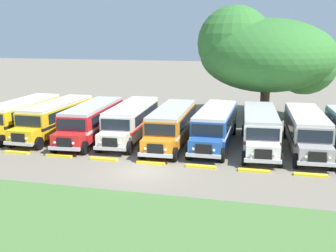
# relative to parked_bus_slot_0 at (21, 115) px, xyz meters

# --- Properties ---
(ground_plane) EXTENTS (220.00, 220.00, 0.00)m
(ground_plane) POSITION_rel_parked_bus_slot_0_xyz_m (13.79, -7.81, -1.58)
(ground_plane) COLOR slate
(foreground_grass_strip) EXTENTS (80.00, 11.00, 0.01)m
(foreground_grass_strip) POSITION_rel_parked_bus_slot_0_xyz_m (13.79, -16.82, -1.58)
(foreground_grass_strip) COLOR #4C7538
(foreground_grass_strip) RESTS_ON ground_plane
(parked_bus_slot_0) EXTENTS (2.91, 10.87, 2.82)m
(parked_bus_slot_0) POSITION_rel_parked_bus_slot_0_xyz_m (0.00, 0.00, 0.00)
(parked_bus_slot_0) COLOR yellow
(parked_bus_slot_0) RESTS_ON ground_plane
(parked_bus_slot_1) EXTENTS (2.73, 10.85, 2.82)m
(parked_bus_slot_1) POSITION_rel_parked_bus_slot_0_xyz_m (3.38, 0.08, 0.00)
(parked_bus_slot_1) COLOR yellow
(parked_bus_slot_1) RESTS_ON ground_plane
(parked_bus_slot_2) EXTENTS (3.30, 10.93, 2.82)m
(parked_bus_slot_2) POSITION_rel_parked_bus_slot_0_xyz_m (6.95, -0.34, 0.00)
(parked_bus_slot_2) COLOR red
(parked_bus_slot_2) RESTS_ON ground_plane
(parked_bus_slot_3) EXTENTS (3.22, 10.92, 2.82)m
(parked_bus_slot_3) POSITION_rel_parked_bus_slot_0_xyz_m (10.16, 0.47, 0.00)
(parked_bus_slot_3) COLOR silver
(parked_bus_slot_3) RESTS_ON ground_plane
(parked_bus_slot_4) EXTENTS (3.05, 10.89, 2.82)m
(parked_bus_slot_4) POSITION_rel_parked_bus_slot_0_xyz_m (13.87, -0.35, 0.00)
(parked_bus_slot_4) COLOR orange
(parked_bus_slot_4) RESTS_ON ground_plane
(parked_bus_slot_5) EXTENTS (2.71, 10.84, 2.82)m
(parked_bus_slot_5) POSITION_rel_parked_bus_slot_0_xyz_m (17.29, 0.35, 0.00)
(parked_bus_slot_5) COLOR #23519E
(parked_bus_slot_5) RESTS_ON ground_plane
(parked_bus_slot_6) EXTENTS (3.35, 10.94, 2.82)m
(parked_bus_slot_6) POSITION_rel_parked_bus_slot_0_xyz_m (20.78, 0.08, 0.00)
(parked_bus_slot_6) COLOR silver
(parked_bus_slot_6) RESTS_ON ground_plane
(parked_bus_slot_7) EXTENTS (3.17, 10.91, 2.82)m
(parked_bus_slot_7) POSITION_rel_parked_bus_slot_0_xyz_m (24.21, 0.28, 0.00)
(parked_bus_slot_7) COLOR #9E9993
(parked_bus_slot_7) RESTS_ON ground_plane
(curb_wheelstop_1) EXTENTS (2.00, 0.36, 0.15)m
(curb_wheelstop_1) POSITION_rel_parked_bus_slot_0_xyz_m (3.46, -6.11, -1.51)
(curb_wheelstop_1) COLOR yellow
(curb_wheelstop_1) RESTS_ON ground_plane
(curb_wheelstop_2) EXTENTS (2.00, 0.36, 0.15)m
(curb_wheelstop_2) POSITION_rel_parked_bus_slot_0_xyz_m (6.90, -6.11, -1.51)
(curb_wheelstop_2) COLOR yellow
(curb_wheelstop_2) RESTS_ON ground_plane
(curb_wheelstop_3) EXTENTS (2.00, 0.36, 0.15)m
(curb_wheelstop_3) POSITION_rel_parked_bus_slot_0_xyz_m (10.35, -6.11, -1.51)
(curb_wheelstop_3) COLOR yellow
(curb_wheelstop_3) RESTS_ON ground_plane
(curb_wheelstop_4) EXTENTS (2.00, 0.36, 0.15)m
(curb_wheelstop_4) POSITION_rel_parked_bus_slot_0_xyz_m (13.79, -6.11, -1.51)
(curb_wheelstop_4) COLOR yellow
(curb_wheelstop_4) RESTS_ON ground_plane
(curb_wheelstop_5) EXTENTS (2.00, 0.36, 0.15)m
(curb_wheelstop_5) POSITION_rel_parked_bus_slot_0_xyz_m (17.24, -6.11, -1.51)
(curb_wheelstop_5) COLOR yellow
(curb_wheelstop_5) RESTS_ON ground_plane
(curb_wheelstop_6) EXTENTS (2.00, 0.36, 0.15)m
(curb_wheelstop_6) POSITION_rel_parked_bus_slot_0_xyz_m (20.68, -6.11, -1.51)
(curb_wheelstop_6) COLOR yellow
(curb_wheelstop_6) RESTS_ON ground_plane
(curb_wheelstop_7) EXTENTS (2.00, 0.36, 0.15)m
(curb_wheelstop_7) POSITION_rel_parked_bus_slot_0_xyz_m (24.13, -6.11, -1.51)
(curb_wheelstop_7) COLOR yellow
(curb_wheelstop_7) RESTS_ON ground_plane
(broad_shade_tree) EXTENTS (13.80, 13.94, 11.38)m
(broad_shade_tree) POSITION_rel_parked_bus_slot_0_xyz_m (20.85, 11.05, 5.01)
(broad_shade_tree) COLOR brown
(broad_shade_tree) RESTS_ON ground_plane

